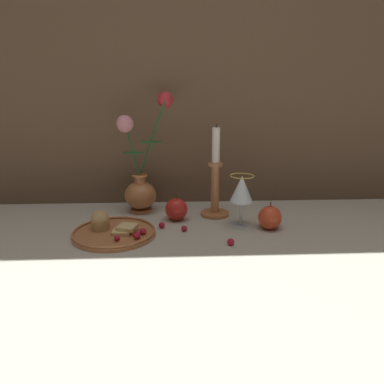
% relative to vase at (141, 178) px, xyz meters
% --- Properties ---
extents(ground_plane, '(2.40, 2.40, 0.00)m').
position_rel_vase_xyz_m(ground_plane, '(0.17, -0.14, -0.11)').
color(ground_plane, '#B7B2A3').
rests_on(ground_plane, ground).
extents(wall_back, '(2.40, 0.04, 1.20)m').
position_rel_vase_xyz_m(wall_back, '(0.17, 0.11, 0.49)').
color(wall_back, brown).
rests_on(wall_back, ground_plane).
extents(vase, '(0.17, 0.10, 0.37)m').
position_rel_vase_xyz_m(vase, '(0.00, 0.00, 0.00)').
color(vase, '#B77042').
rests_on(vase, ground_plane).
extents(plate_with_pastries, '(0.22, 0.22, 0.06)m').
position_rel_vase_xyz_m(plate_with_pastries, '(-0.06, -0.19, -0.09)').
color(plate_with_pastries, '#B77042').
rests_on(plate_with_pastries, ground_plane).
extents(wine_glass, '(0.07, 0.07, 0.15)m').
position_rel_vase_xyz_m(wine_glass, '(0.29, -0.14, -0.01)').
color(wine_glass, silver).
rests_on(wine_glass, ground_plane).
extents(candlestick, '(0.09, 0.09, 0.28)m').
position_rel_vase_xyz_m(candlestick, '(0.22, -0.05, -0.01)').
color(candlestick, '#B77042').
rests_on(candlestick, ground_plane).
extents(apple_beside_vase, '(0.07, 0.07, 0.08)m').
position_rel_vase_xyz_m(apple_beside_vase, '(0.36, -0.17, -0.08)').
color(apple_beside_vase, '#D14223').
rests_on(apple_beside_vase, ground_plane).
extents(apple_near_glass, '(0.07, 0.07, 0.08)m').
position_rel_vase_xyz_m(apple_near_glass, '(0.11, -0.08, -0.08)').
color(apple_near_glass, red).
rests_on(apple_near_glass, ground_plane).
extents(berry_near_plate, '(0.02, 0.02, 0.02)m').
position_rel_vase_xyz_m(berry_near_plate, '(0.24, -0.27, -0.10)').
color(berry_near_plate, '#AD192D').
rests_on(berry_near_plate, ground_plane).
extents(berry_front_center, '(0.02, 0.02, 0.02)m').
position_rel_vase_xyz_m(berry_front_center, '(0.13, -0.18, -0.10)').
color(berry_front_center, '#AD192D').
rests_on(berry_front_center, ground_plane).
extents(berry_by_glass_stem, '(0.02, 0.02, 0.02)m').
position_rel_vase_xyz_m(berry_by_glass_stem, '(0.07, -0.15, -0.10)').
color(berry_by_glass_stem, '#AD192D').
rests_on(berry_by_glass_stem, ground_plane).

